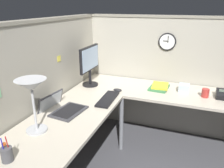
% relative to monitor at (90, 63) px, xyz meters
% --- Properties ---
extents(ground_plane, '(6.80, 6.80, 0.00)m').
position_rel_monitor_xyz_m(ground_plane, '(-0.33, -0.64, -1.02)').
color(ground_plane, '#47474C').
extents(cubicle_wall_back, '(2.57, 0.12, 1.58)m').
position_rel_monitor_xyz_m(cubicle_wall_back, '(-0.69, 0.23, -0.23)').
color(cubicle_wall_back, '#A8A393').
rests_on(cubicle_wall_back, ground).
extents(cubicle_wall_right, '(0.12, 2.37, 1.58)m').
position_rel_monitor_xyz_m(cubicle_wall_right, '(0.54, -0.90, -0.23)').
color(cubicle_wall_right, '#A8A393').
rests_on(cubicle_wall_right, ground).
extents(desk, '(2.35, 2.15, 0.73)m').
position_rel_monitor_xyz_m(desk, '(-0.47, -0.69, -0.39)').
color(desk, beige).
rests_on(desk, ground).
extents(monitor, '(0.46, 0.20, 0.50)m').
position_rel_monitor_xyz_m(monitor, '(0.00, 0.00, 0.00)').
color(monitor, black).
rests_on(monitor, desk).
extents(laptop, '(0.38, 0.41, 0.22)m').
position_rel_monitor_xyz_m(laptop, '(-0.74, -0.04, -0.27)').
color(laptop, '#38383D').
rests_on(laptop, desk).
extents(keyboard, '(0.44, 0.16, 0.02)m').
position_rel_monitor_xyz_m(keyboard, '(-0.35, -0.38, -0.28)').
color(keyboard, black).
rests_on(keyboard, desk).
extents(computer_mouse, '(0.06, 0.10, 0.03)m').
position_rel_monitor_xyz_m(computer_mouse, '(-0.08, -0.40, -0.28)').
color(computer_mouse, '#232326').
rests_on(computer_mouse, desk).
extents(desk_lamp_dome, '(0.24, 0.24, 0.44)m').
position_rel_monitor_xyz_m(desk_lamp_dome, '(-1.13, -0.06, 0.07)').
color(desk_lamp_dome, '#B7BABF').
rests_on(desk_lamp_dome, desk).
extents(pen_cup, '(0.08, 0.08, 0.18)m').
position_rel_monitor_xyz_m(pen_cup, '(-1.51, -0.12, -0.24)').
color(pen_cup, '#4C4C51').
rests_on(pen_cup, desk).
extents(book_stack, '(0.30, 0.23, 0.04)m').
position_rel_monitor_xyz_m(book_stack, '(0.19, -0.85, -0.27)').
color(book_stack, '#3F7F4C').
rests_on(book_stack, desk).
extents(coffee_mug, '(0.08, 0.08, 0.10)m').
position_rel_monitor_xyz_m(coffee_mug, '(0.10, -1.37, -0.25)').
color(coffee_mug, '#B2332D').
rests_on(coffee_mug, desk).
extents(tissue_box, '(0.12, 0.12, 0.09)m').
position_rel_monitor_xyz_m(tissue_box, '(0.19, -1.14, -0.25)').
color(tissue_box, silver).
rests_on(tissue_box, desk).
extents(wall_clock, '(0.04, 0.22, 0.22)m').
position_rel_monitor_xyz_m(wall_clock, '(0.49, -0.86, 0.24)').
color(wall_clock, black).
extents(pinned_note_leftmost, '(0.06, 0.00, 0.06)m').
position_rel_monitor_xyz_m(pinned_note_leftmost, '(-0.39, 0.18, 0.13)').
color(pinned_note_leftmost, '#EAD84C').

